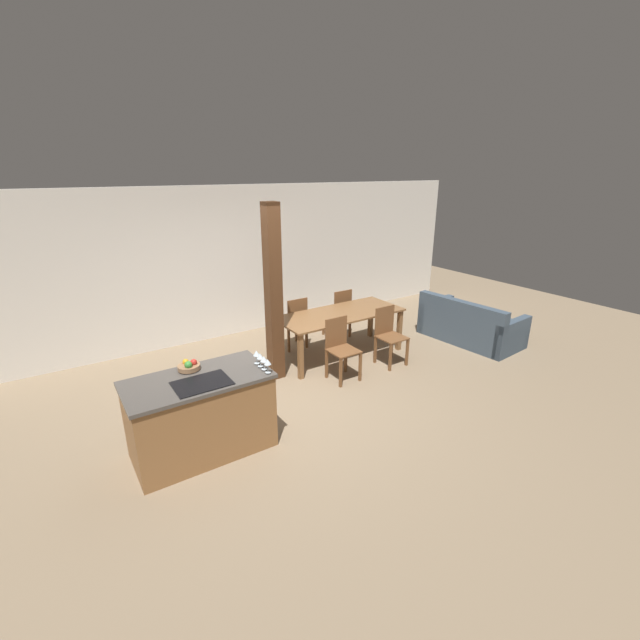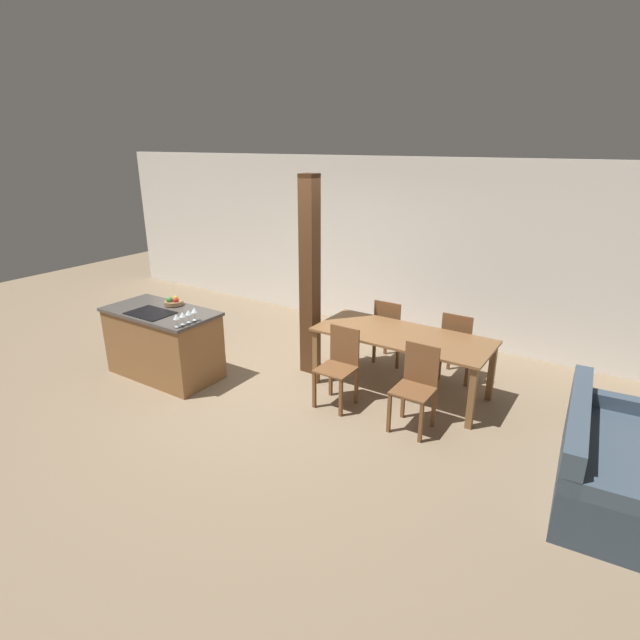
{
  "view_description": "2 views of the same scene",
  "coord_description": "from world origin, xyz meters",
  "views": [
    {
      "loc": [
        -2.53,
        -4.51,
        2.95
      ],
      "look_at": [
        0.6,
        0.2,
        0.95
      ],
      "focal_mm": 24.0,
      "sensor_mm": 36.0,
      "label": 1
    },
    {
      "loc": [
        3.58,
        -4.36,
        2.91
      ],
      "look_at": [
        0.6,
        0.2,
        0.95
      ],
      "focal_mm": 28.0,
      "sensor_mm": 36.0,
      "label": 2
    }
  ],
  "objects": [
    {
      "name": "ground_plane",
      "position": [
        0.0,
        0.0,
        0.0
      ],
      "size": [
        16.0,
        16.0,
        0.0
      ],
      "primitive_type": "plane",
      "color": "#847056"
    },
    {
      "name": "wall_back",
      "position": [
        0.0,
        2.74,
        1.35
      ],
      "size": [
        11.2,
        0.08,
        2.7
      ],
      "color": "silver",
      "rests_on": "ground_plane"
    },
    {
      "name": "kitchen_island",
      "position": [
        -1.38,
        -0.47,
        0.45
      ],
      "size": [
        1.49,
        0.78,
        0.9
      ],
      "color": "olive",
      "rests_on": "ground_plane"
    },
    {
      "name": "fruit_bowl",
      "position": [
        -1.39,
        -0.24,
        0.94
      ],
      "size": [
        0.24,
        0.24,
        0.12
      ],
      "color": "#99704C",
      "rests_on": "kitchen_island"
    },
    {
      "name": "wine_glass_near",
      "position": [
        -0.72,
        -0.78,
        1.02
      ],
      "size": [
        0.08,
        0.08,
        0.16
      ],
      "color": "silver",
      "rests_on": "kitchen_island"
    },
    {
      "name": "wine_glass_middle",
      "position": [
        -0.72,
        -0.69,
        1.02
      ],
      "size": [
        0.08,
        0.08,
        0.16
      ],
      "color": "silver",
      "rests_on": "kitchen_island"
    },
    {
      "name": "wine_glass_far",
      "position": [
        -0.72,
        -0.6,
        1.02
      ],
      "size": [
        0.08,
        0.08,
        0.16
      ],
      "color": "silver",
      "rests_on": "kitchen_island"
    },
    {
      "name": "wine_glass_end",
      "position": [
        -0.72,
        -0.51,
        1.02
      ],
      "size": [
        0.08,
        0.08,
        0.16
      ],
      "color": "silver",
      "rests_on": "kitchen_island"
    },
    {
      "name": "dining_table",
      "position": [
        1.38,
        0.8,
        0.65
      ],
      "size": [
        2.1,
        0.89,
        0.74
      ],
      "color": "brown",
      "rests_on": "ground_plane"
    },
    {
      "name": "dining_chair_near_left",
      "position": [
        0.91,
        0.12,
        0.49
      ],
      "size": [
        0.4,
        0.4,
        0.92
      ],
      "color": "brown",
      "rests_on": "ground_plane"
    },
    {
      "name": "dining_chair_near_right",
      "position": [
        1.86,
        0.12,
        0.49
      ],
      "size": [
        0.4,
        0.4,
        0.92
      ],
      "color": "brown",
      "rests_on": "ground_plane"
    },
    {
      "name": "dining_chair_far_left",
      "position": [
        0.91,
        1.47,
        0.49
      ],
      "size": [
        0.4,
        0.4,
        0.92
      ],
      "rotation": [
        0.0,
        0.0,
        3.14
      ],
      "color": "brown",
      "rests_on": "ground_plane"
    },
    {
      "name": "dining_chair_far_right",
      "position": [
        1.86,
        1.47,
        0.49
      ],
      "size": [
        0.4,
        0.4,
        0.92
      ],
      "rotation": [
        0.0,
        0.0,
        3.14
      ],
      "color": "brown",
      "rests_on": "ground_plane"
    },
    {
      "name": "couch",
      "position": [
        3.72,
        0.02,
        0.28
      ],
      "size": [
        1.04,
        1.77,
        0.81
      ],
      "rotation": [
        0.0,
        0.0,
        1.65
      ],
      "color": "#3D4C5B",
      "rests_on": "ground_plane"
    },
    {
      "name": "timber_post",
      "position": [
        0.13,
        0.68,
        1.28
      ],
      "size": [
        0.2,
        0.2,
        2.55
      ],
      "color": "#4C2D19",
      "rests_on": "ground_plane"
    }
  ]
}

